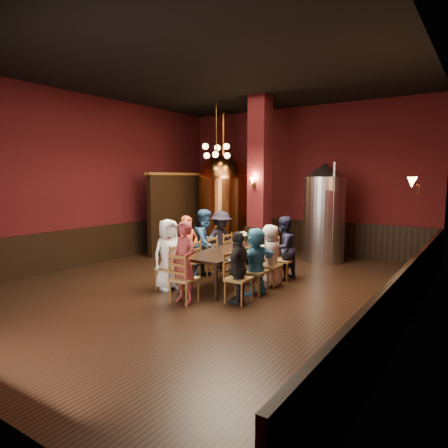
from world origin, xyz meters
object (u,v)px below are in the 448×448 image
Objects in this scene: copper_kettle at (224,201)px; person_0 at (168,254)px; dining_table at (228,253)px; person_2 at (205,243)px; steel_vessel at (324,213)px; rose_vase at (243,236)px; person_1 at (188,249)px.

person_0 is at bearing -69.90° from copper_kettle.
dining_table is 0.56× the size of copper_kettle.
person_2 is at bearing -63.03° from copper_kettle.
rose_vase is (-1.04, -2.62, -0.41)m from steel_vessel.
copper_kettle reaches higher than person_2.
steel_vessel reaches higher than dining_table.
person_1 is 4.27m from steel_vessel.
person_1 is 4.77× the size of rose_vase.
person_0 is at bearing -110.78° from steel_vessel.
person_2 is (-0.02, 1.33, 0.06)m from person_0.
dining_table is 1.52× the size of person_2.
copper_kettle is 3.39m from steel_vessel.
person_1 reaches higher than dining_table.
person_2 is at bearing 15.34° from person_0.
person_0 is 0.34× the size of copper_kettle.
person_0 is 0.93× the size of person_2.
person_0 is 4.93m from copper_kettle.
steel_vessel is at bearing -15.58° from person_1.
person_1 is 0.55× the size of steel_vessel.
rose_vase is at bearing -111.66° from steel_vessel.
steel_vessel is at bearing 68.34° from rose_vase.
dining_table is at bearing -115.12° from person_2.
dining_table is 0.93m from rose_vase.
copper_kettle is (-1.66, 3.89, 0.84)m from person_1.
copper_kettle reaches higher than person_0.
dining_table is 0.92m from person_2.
person_1 is 1.42m from rose_vase.
copper_kettle is (-1.67, 4.56, 0.84)m from person_0.
steel_vessel is at bearing -33.55° from person_2.
rose_vase is at bearing 99.14° from dining_table.
rose_vase is (-0.16, 0.88, 0.27)m from dining_table.
dining_table is at bearing -54.82° from copper_kettle.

